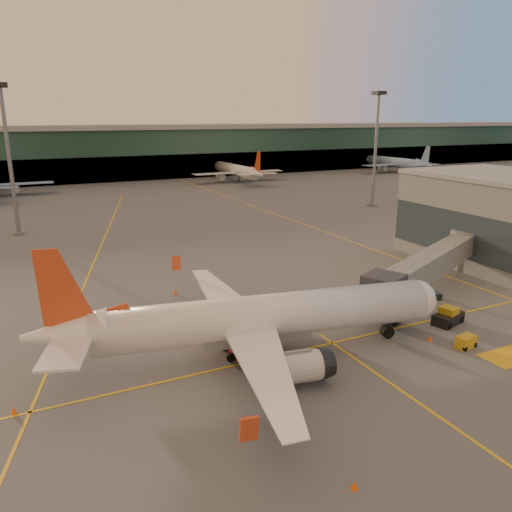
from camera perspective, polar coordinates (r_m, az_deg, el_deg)
name	(u,v)px	position (r m, az deg, el deg)	size (l,w,h in m)	color
ground	(316,380)	(41.21, 6.84, -13.86)	(600.00, 600.00, 0.00)	#4C4F54
taxi_markings	(115,255)	(78.12, -15.79, 0.06)	(100.12, 173.00, 0.01)	gold
terminal	(78,153)	(173.23, -19.66, 11.00)	(400.00, 20.00, 17.60)	#19382D
gate_building	(498,218)	(79.37, 25.95, 3.97)	(18.40, 22.40, 12.60)	slate
mast_west_near	(8,149)	(96.07, -26.48, 10.87)	(2.40, 2.40, 25.60)	slate
mast_east_near	(376,141)	(118.65, 13.56, 12.66)	(2.40, 2.40, 25.60)	slate
distant_aircraft_row	(10,195)	(149.30, -26.27, 6.28)	(290.00, 34.00, 13.00)	#82A4DA
main_airplane	(253,319)	(42.86, -0.30, -7.26)	(35.94, 32.61, 10.89)	white
jet_bridge	(436,262)	(62.06, 19.89, -0.65)	(27.24, 14.73, 5.54)	slate
catering_truck	(244,330)	(43.89, -1.43, -8.49)	(5.48, 3.17, 4.01)	red
gpu_cart	(466,342)	(49.62, 22.86, -9.03)	(2.05, 1.41, 1.11)	#BA9317
pushback_tug	(448,317)	(54.28, 21.12, -6.52)	(3.79, 2.67, 1.76)	black
cone_nose	(446,316)	(55.89, 20.85, -6.38)	(0.38, 0.38, 0.48)	#FB590D
cone_tail	(13,410)	(40.59, -25.99, -15.57)	(0.42, 0.42, 0.54)	#FB590D
cone_wing_right	(354,485)	(31.33, 11.16, -24.30)	(0.42, 0.42, 0.54)	#FB590D
cone_wing_left	(175,292)	(59.64, -9.24, -4.06)	(0.51, 0.51, 0.64)	#FB590D
cone_fwd	(430,338)	(49.93, 19.30, -8.83)	(0.46, 0.46, 0.58)	#FB590D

